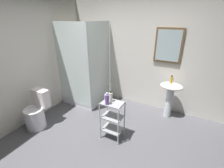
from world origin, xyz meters
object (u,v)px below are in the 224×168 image
Objects in this scene: storage_cart at (112,117)px; conditioner_bottle_purple at (107,99)px; hand_soap_bottle at (171,80)px; shower_stall at (87,86)px; lotion_bottle_white at (111,97)px; rinse_cup at (107,97)px; toilet at (37,113)px; pedestal_sink at (170,93)px.

storage_cart is 0.41m from conditioner_bottle_purple.
shower_stall is at bearing -171.54° from hand_soap_bottle.
shower_stall reaches higher than conditioner_bottle_purple.
conditioner_bottle_purple reaches higher than lotion_bottle_white.
shower_stall is at bearing 143.44° from lotion_bottle_white.
hand_soap_bottle is 1.68× the size of rinse_cup.
toilet is (-0.30, -1.30, -0.15)m from shower_stall.
conditioner_bottle_purple is at bearing -123.32° from hand_soap_bottle.
lotion_bottle_white is at bearing -126.17° from pedestal_sink.
conditioner_bottle_purple is at bearing -40.19° from shower_stall.
conditioner_bottle_purple is (-0.85, -1.25, 0.25)m from pedestal_sink.
hand_soap_bottle is (0.77, 1.17, 0.45)m from storage_cart.
toilet is at bearing -161.06° from rinse_cup.
toilet is 1.56m from storage_cart.
hand_soap_bottle is at bearing -178.76° from pedestal_sink.
rinse_cup is at bearing 161.24° from storage_cart.
hand_soap_bottle is at bearing 8.46° from shower_stall.
rinse_cup is (1.06, -0.83, 0.33)m from shower_stall.
shower_stall reaches higher than storage_cart.
hand_soap_bottle is at bearing 51.32° from rinse_cup.
shower_stall reaches higher than pedestal_sink.
storage_cart is (-0.79, -1.17, -0.14)m from pedestal_sink.
lotion_bottle_white is at bearing -36.56° from shower_stall.
toilet is 1.60m from lotion_bottle_white.
storage_cart is 7.23× the size of rinse_cup.
conditioner_bottle_purple is at bearing -59.10° from rinse_cup.
toilet is 4.41× the size of hand_soap_bottle.
storage_cart is at bearing -29.86° from lotion_bottle_white.
rinse_cup is at bearing 120.90° from conditioner_bottle_purple.
shower_stall is at bearing 76.79° from toilet.
lotion_bottle_white is 0.11m from conditioner_bottle_purple.
conditioner_bottle_purple reaches higher than toilet.
storage_cart is 1.47m from hand_soap_bottle.
toilet is 3.60× the size of conditioner_bottle_purple.
lotion_bottle_white is (1.15, -0.85, 0.37)m from shower_stall.
hand_soap_bottle is at bearing 56.71° from storage_cart.
hand_soap_bottle is (-0.02, -0.00, 0.31)m from pedestal_sink.
shower_stall is 2.70× the size of storage_cart.
pedestal_sink reaches higher than toilet.
conditioner_bottle_purple is at bearing -124.10° from pedestal_sink.
pedestal_sink is 0.31m from hand_soap_bottle.
pedestal_sink is at bearing 1.24° from hand_soap_bottle.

